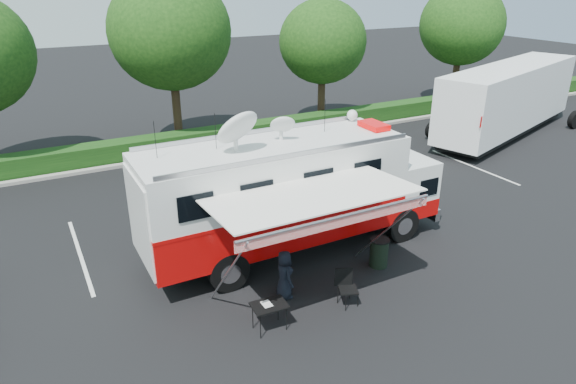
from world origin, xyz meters
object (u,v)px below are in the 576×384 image
object	(u,v)px
command_truck	(293,192)
trash_bin	(379,252)
folding_table	(269,306)
semi_trailer	(508,99)

from	to	relation	value
command_truck	trash_bin	world-z (taller)	command_truck
folding_table	command_truck	bearing A→B (deg)	53.22
command_truck	semi_trailer	xyz separation A→B (m)	(17.29, 6.12, -0.02)
trash_bin	semi_trailer	world-z (taller)	semi_trailer
command_truck	trash_bin	bearing A→B (deg)	-49.24
folding_table	trash_bin	distance (m)	4.65
trash_bin	command_truck	bearing A→B (deg)	130.76
semi_trailer	folding_table	bearing A→B (deg)	-154.28
folding_table	semi_trailer	bearing A→B (deg)	25.72
command_truck	trash_bin	distance (m)	3.34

